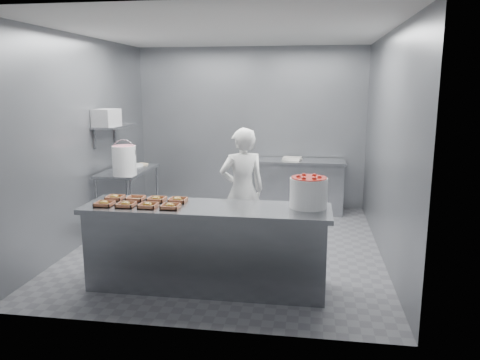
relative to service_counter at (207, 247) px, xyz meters
name	(u,v)px	position (x,y,z in m)	size (l,w,h in m)	color
floor	(229,245)	(0.00, 1.35, -0.45)	(4.50, 4.50, 0.00)	#4C4C51
ceiling	(228,32)	(0.00, 1.35, 2.35)	(4.50, 4.50, 0.00)	white
wall_back	(251,128)	(0.00, 3.60, 0.95)	(4.00, 0.04, 2.80)	slate
wall_left	(85,141)	(-2.00, 1.35, 0.95)	(0.04, 4.50, 2.80)	slate
wall_right	(387,146)	(2.00, 1.35, 0.95)	(0.04, 4.50, 2.80)	slate
service_counter	(207,247)	(0.00, 0.00, 0.00)	(2.60, 0.70, 0.90)	slate
prep_table	(129,189)	(-1.65, 1.95, 0.14)	(0.60, 1.20, 0.90)	slate
back_counter	(300,186)	(0.90, 3.25, 0.00)	(1.50, 0.60, 0.90)	slate
wall_shelf	(115,126)	(-1.82, 1.95, 1.10)	(0.35, 0.90, 0.03)	slate
tray_0	(104,204)	(-1.07, -0.14, 0.47)	(0.19, 0.18, 0.06)	tan
tray_1	(126,204)	(-0.83, -0.14, 0.47)	(0.19, 0.18, 0.06)	tan
tray_2	(148,205)	(-0.59, -0.14, 0.47)	(0.19, 0.18, 0.06)	tan
tray_3	(170,206)	(-0.35, -0.14, 0.47)	(0.19, 0.18, 0.06)	tan
tray_4	(115,197)	(-1.07, 0.14, 0.47)	(0.19, 0.18, 0.06)	tan
tray_5	(136,198)	(-0.82, 0.14, 0.47)	(0.19, 0.18, 0.04)	tan
tray_6	(157,199)	(-0.59, 0.14, 0.47)	(0.19, 0.18, 0.06)	tan
tray_7	(178,200)	(-0.35, 0.14, 0.47)	(0.19, 0.18, 0.06)	tan
worker	(242,191)	(0.21, 1.18, 0.36)	(0.59, 0.39, 1.62)	silver
strawberry_tub	(309,191)	(1.06, 0.12, 0.62)	(0.39, 0.39, 0.32)	silver
glaze_bucket	(124,160)	(-1.51, 1.51, 0.67)	(0.35, 0.33, 0.51)	silver
bucket_lid	(134,165)	(-1.68, 2.26, 0.46)	(0.30, 0.30, 0.02)	silver
rag	(142,164)	(-1.59, 2.39, 0.46)	(0.15, 0.13, 0.02)	#CCB28C
appliance	(106,118)	(-1.82, 1.68, 1.24)	(0.29, 0.33, 0.25)	gray
paper_stack	(292,158)	(0.76, 3.25, 0.47)	(0.30, 0.22, 0.05)	silver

